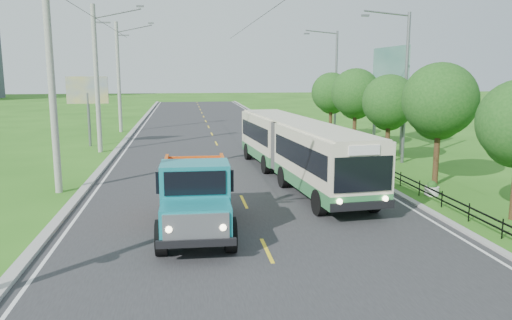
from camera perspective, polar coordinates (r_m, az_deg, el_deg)
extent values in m
plane|color=#285F16|center=(15.87, 1.24, -10.35)|extent=(240.00, 240.00, 0.00)
cube|color=#28282B|center=(35.19, -4.13, 0.99)|extent=(14.00, 120.00, 0.02)
cube|color=#9E9E99|center=(35.41, -15.84, 0.80)|extent=(0.40, 120.00, 0.15)
cube|color=#9E9E99|center=(36.39, 7.17, 1.30)|extent=(0.30, 120.00, 0.10)
cube|color=silver|center=(35.35, -14.95, 0.73)|extent=(0.12, 120.00, 0.00)
cube|color=silver|center=(36.27, 6.40, 1.24)|extent=(0.12, 120.00, 0.00)
cube|color=yellow|center=(15.86, 1.24, -10.27)|extent=(0.12, 2.20, 0.00)
cube|color=black|center=(30.96, 11.63, 0.11)|extent=(0.04, 40.00, 0.60)
cylinder|color=gray|center=(24.38, -22.32, 8.06)|extent=(0.32, 0.32, 10.00)
cylinder|color=gray|center=(36.14, -17.76, 8.73)|extent=(0.32, 0.32, 10.00)
cube|color=slate|center=(36.21, -17.28, 14.79)|extent=(1.20, 0.10, 0.10)
cube|color=slate|center=(36.04, -13.11, 16.76)|extent=(0.50, 0.18, 0.12)
cylinder|color=gray|center=(48.02, -15.43, 9.05)|extent=(0.32, 0.32, 10.00)
cube|color=slate|center=(48.07, -15.04, 13.61)|extent=(1.20, 0.10, 0.10)
cube|color=slate|center=(47.94, -11.91, 15.06)|extent=(0.50, 0.18, 0.12)
cylinder|color=#382314|center=(26.06, 19.94, 0.94)|extent=(0.28, 0.28, 3.36)
sphere|color=#174714|center=(25.81, 20.28, 6.48)|extent=(3.60, 3.60, 3.60)
sphere|color=#174714|center=(26.39, 20.05, 4.99)|extent=(2.64, 2.64, 2.64)
cylinder|color=#382314|center=(31.44, 14.80, 2.37)|extent=(0.28, 0.28, 3.02)
sphere|color=#174714|center=(31.23, 14.99, 6.49)|extent=(3.24, 3.24, 3.24)
sphere|color=#174714|center=(31.81, 14.91, 5.38)|extent=(2.38, 2.38, 2.38)
cylinder|color=#382314|center=(36.98, 11.19, 3.79)|extent=(0.28, 0.28, 3.25)
sphere|color=#174714|center=(36.80, 11.32, 7.56)|extent=(3.48, 3.48, 3.48)
sphere|color=#174714|center=(37.38, 11.32, 6.53)|extent=(2.55, 2.55, 2.55)
cylinder|color=#382314|center=(42.66, 8.52, 4.56)|extent=(0.28, 0.28, 3.08)
sphere|color=#174714|center=(42.51, 8.60, 7.66)|extent=(3.30, 3.30, 3.30)
sphere|color=#174714|center=(43.08, 8.64, 6.81)|extent=(2.42, 2.42, 2.42)
cylinder|color=slate|center=(31.61, 16.73, 7.76)|extent=(0.20, 0.20, 9.00)
cylinder|color=slate|center=(31.21, 14.72, 15.92)|extent=(2.80, 0.10, 0.34)
cube|color=slate|center=(30.72, 12.39, 15.83)|extent=(0.45, 0.16, 0.12)
cylinder|color=slate|center=(44.69, 9.11, 8.59)|extent=(0.20, 0.20, 9.00)
cylinder|color=slate|center=(44.42, 7.50, 14.31)|extent=(2.80, 0.10, 0.34)
cube|color=slate|center=(44.07, 5.81, 14.18)|extent=(0.45, 0.16, 0.12)
cylinder|color=silver|center=(24.04, 19.44, -3.34)|extent=(0.64, 0.64, 0.40)
sphere|color=#174714|center=(23.99, 19.47, -2.76)|extent=(0.44, 0.44, 0.44)
cylinder|color=silver|center=(31.19, 12.66, -0.04)|extent=(0.64, 0.64, 0.40)
sphere|color=#174714|center=(31.15, 12.68, 0.41)|extent=(0.44, 0.44, 0.44)
cylinder|color=silver|center=(38.67, 8.46, 2.01)|extent=(0.64, 0.64, 0.40)
sphere|color=#174714|center=(38.64, 8.47, 2.38)|extent=(0.44, 0.44, 0.44)
cylinder|color=slate|center=(39.46, -18.55, 4.39)|extent=(0.20, 0.20, 4.00)
cube|color=yellow|center=(39.32, -18.73, 7.58)|extent=(3.00, 0.15, 2.00)
cylinder|color=slate|center=(35.53, 16.40, 4.74)|extent=(0.24, 0.24, 5.00)
cylinder|color=slate|center=(40.11, 13.43, 5.44)|extent=(0.24, 0.24, 5.00)
cube|color=#144C47|center=(37.68, 15.05, 10.11)|extent=(0.20, 6.00, 3.00)
cube|color=#2E753F|center=(22.06, 7.87, -2.44)|extent=(3.16, 7.72, 0.55)
cube|color=beige|center=(21.82, 7.95, 0.76)|extent=(3.16, 7.72, 1.94)
cube|color=black|center=(21.82, 7.95, 0.78)|extent=(3.15, 7.12, 0.95)
cube|color=#2E753F|center=(29.79, 2.14, 0.90)|extent=(3.12, 7.22, 0.55)
cube|color=beige|center=(29.62, 2.16, 3.28)|extent=(3.12, 7.22, 1.94)
cube|color=black|center=(29.62, 2.16, 3.30)|extent=(3.10, 6.62, 0.95)
cube|color=#4C4C4C|center=(25.84, 4.52, 1.64)|extent=(2.44, 1.21, 2.39)
cube|color=black|center=(18.44, 12.18, -1.60)|extent=(2.26, 0.26, 1.31)
cylinder|color=black|center=(19.59, 7.23, -4.85)|extent=(0.41, 1.07, 1.04)
cylinder|color=black|center=(20.47, 13.21, -4.38)|extent=(0.41, 1.07, 1.04)
cylinder|color=black|center=(24.13, 3.15, -1.95)|extent=(0.41, 1.07, 1.04)
cylinder|color=black|center=(24.85, 8.18, -1.68)|extent=(0.41, 1.07, 1.04)
cylinder|color=black|center=(27.35, 1.13, -0.51)|extent=(0.41, 1.07, 1.04)
cylinder|color=black|center=(28.00, 5.64, -0.31)|extent=(0.41, 1.07, 1.04)
cylinder|color=black|center=(31.78, -0.94, 0.98)|extent=(0.41, 1.07, 1.04)
cylinder|color=black|center=(32.34, 2.99, 1.12)|extent=(0.41, 1.07, 1.04)
cube|color=teal|center=(15.23, -6.88, -6.90)|extent=(2.14, 1.45, 1.01)
cube|color=teal|center=(16.55, -6.95, -3.72)|extent=(2.24, 1.65, 2.01)
cube|color=black|center=(16.44, -6.99, -2.02)|extent=(2.46, 1.35, 0.70)
cube|color=black|center=(17.58, -6.90, -6.13)|extent=(1.12, 6.05, 0.25)
cube|color=#C95912|center=(19.00, -7.00, -1.78)|extent=(2.37, 3.06, 1.31)
cylinder|color=black|center=(15.63, -10.76, -8.70)|extent=(0.37, 1.11, 1.11)
cylinder|color=black|center=(15.63, -2.92, -8.53)|extent=(0.37, 1.11, 1.11)
cylinder|color=black|center=(19.48, -10.05, -4.91)|extent=(0.37, 1.11, 1.11)
cylinder|color=black|center=(19.48, -3.81, -4.78)|extent=(0.37, 1.11, 1.11)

